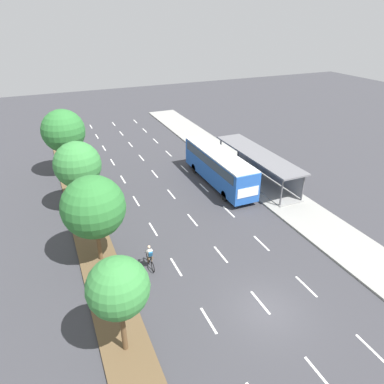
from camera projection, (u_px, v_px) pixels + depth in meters
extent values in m
plane|color=#38383D|center=(267.00, 310.00, 20.77)|extent=(140.00, 140.00, 0.00)
cube|color=brown|center=(78.00, 193.00, 34.08)|extent=(2.60, 52.00, 0.12)
cube|color=gray|center=(235.00, 164.00, 40.29)|extent=(4.50, 52.00, 0.15)
cube|color=white|center=(209.00, 320.00, 20.09)|extent=(0.14, 2.06, 0.01)
cube|color=white|center=(176.00, 267.00, 24.29)|extent=(0.14, 2.06, 0.01)
cube|color=white|center=(153.00, 229.00, 28.49)|extent=(0.14, 2.06, 0.01)
cube|color=white|center=(136.00, 201.00, 32.69)|extent=(0.14, 2.06, 0.01)
cube|color=white|center=(123.00, 179.00, 36.89)|extent=(0.14, 2.06, 0.01)
cube|color=white|center=(113.00, 162.00, 41.09)|extent=(0.14, 2.06, 0.01)
cube|color=white|center=(104.00, 148.00, 45.29)|extent=(0.14, 2.06, 0.01)
cube|color=white|center=(97.00, 136.00, 49.49)|extent=(0.14, 2.06, 0.01)
cube|color=white|center=(91.00, 127.00, 53.69)|extent=(0.14, 2.06, 0.01)
cube|color=white|center=(319.00, 374.00, 17.13)|extent=(0.14, 2.06, 0.01)
cube|color=white|center=(260.00, 302.00, 21.33)|extent=(0.14, 2.06, 0.01)
cube|color=white|center=(221.00, 254.00, 25.53)|extent=(0.14, 2.06, 0.01)
cube|color=white|center=(193.00, 220.00, 29.73)|extent=(0.14, 2.06, 0.01)
cube|color=white|center=(171.00, 194.00, 33.93)|extent=(0.14, 2.06, 0.01)
cube|color=white|center=(155.00, 174.00, 38.13)|extent=(0.14, 2.06, 0.01)
cube|color=white|center=(141.00, 158.00, 42.33)|extent=(0.14, 2.06, 0.01)
cube|color=white|center=(130.00, 144.00, 46.53)|extent=(0.14, 2.06, 0.01)
cube|color=white|center=(121.00, 133.00, 50.73)|extent=(0.14, 2.06, 0.01)
cube|color=white|center=(114.00, 124.00, 54.93)|extent=(0.14, 2.06, 0.01)
cube|color=white|center=(371.00, 349.00, 18.37)|extent=(0.14, 2.06, 0.01)
cube|color=white|center=(306.00, 286.00, 22.57)|extent=(0.14, 2.06, 0.01)
cube|color=white|center=(261.00, 243.00, 26.77)|extent=(0.14, 2.06, 0.01)
cube|color=white|center=(229.00, 212.00, 30.97)|extent=(0.14, 2.06, 0.01)
cube|color=white|center=(204.00, 188.00, 35.17)|extent=(0.14, 2.06, 0.01)
cube|color=white|center=(184.00, 169.00, 39.37)|extent=(0.14, 2.06, 0.01)
cube|color=white|center=(169.00, 153.00, 43.57)|extent=(0.14, 2.06, 0.01)
cube|color=white|center=(156.00, 141.00, 47.77)|extent=(0.14, 2.06, 0.01)
cube|color=white|center=(145.00, 130.00, 51.97)|extent=(0.14, 2.06, 0.01)
cube|color=white|center=(135.00, 121.00, 56.17)|extent=(0.14, 2.06, 0.01)
cube|color=gray|center=(256.00, 178.00, 36.67)|extent=(2.60, 12.08, 0.10)
cylinder|color=#56565B|center=(281.00, 192.00, 30.92)|extent=(0.16, 0.16, 2.60)
cylinder|color=#56565B|center=(221.00, 150.00, 40.34)|extent=(0.16, 0.16, 2.60)
cylinder|color=#56565B|center=(303.00, 187.00, 31.75)|extent=(0.16, 0.16, 2.60)
cylinder|color=#56565B|center=(238.00, 147.00, 41.17)|extent=(0.16, 0.16, 2.60)
cube|color=gray|center=(267.00, 165.00, 36.48)|extent=(0.10, 11.47, 2.34)
cube|color=slate|center=(258.00, 154.00, 35.41)|extent=(2.90, 12.48, 0.16)
cube|color=#2356B2|center=(219.00, 167.00, 35.18)|extent=(2.50, 11.20, 2.80)
cube|color=#2D3D4C|center=(219.00, 159.00, 34.79)|extent=(2.54, 10.30, 0.90)
cube|color=silver|center=(219.00, 153.00, 34.50)|extent=(2.45, 10.98, 0.12)
cube|color=#2D3D4C|center=(196.00, 146.00, 39.59)|extent=(2.25, 0.06, 1.54)
cube|color=white|center=(248.00, 192.00, 30.69)|extent=(2.12, 0.04, 0.90)
cylinder|color=black|center=(195.00, 168.00, 38.23)|extent=(0.30, 1.00, 1.00)
cylinder|color=black|center=(213.00, 165.00, 39.01)|extent=(0.30, 1.00, 1.00)
cylinder|color=black|center=(225.00, 196.00, 32.58)|extent=(0.30, 1.00, 1.00)
cylinder|color=black|center=(245.00, 191.00, 33.36)|extent=(0.30, 1.00, 1.00)
torus|color=black|center=(148.00, 258.00, 24.61)|extent=(0.06, 0.72, 0.72)
torus|color=black|center=(153.00, 267.00, 23.72)|extent=(0.06, 0.72, 0.72)
cylinder|color=black|center=(150.00, 259.00, 24.03)|extent=(0.05, 0.94, 0.05)
cylinder|color=black|center=(151.00, 262.00, 24.04)|extent=(0.05, 0.57, 0.42)
cylinder|color=black|center=(151.00, 261.00, 23.86)|extent=(0.04, 0.04, 0.40)
cube|color=black|center=(151.00, 258.00, 23.77)|extent=(0.12, 0.24, 0.06)
cylinder|color=black|center=(148.00, 252.00, 24.32)|extent=(0.46, 0.04, 0.04)
cube|color=silver|center=(150.00, 253.00, 23.77)|extent=(0.30, 0.36, 0.59)
cube|color=#23669E|center=(150.00, 254.00, 23.63)|extent=(0.26, 0.26, 0.42)
sphere|color=beige|center=(149.00, 247.00, 23.67)|extent=(0.20, 0.20, 0.20)
cylinder|color=brown|center=(149.00, 258.00, 23.88)|extent=(0.12, 0.42, 0.25)
cylinder|color=brown|center=(148.00, 260.00, 24.14)|extent=(0.10, 0.17, 0.41)
cylinder|color=brown|center=(152.00, 257.00, 23.97)|extent=(0.12, 0.42, 0.25)
cylinder|color=brown|center=(151.00, 259.00, 24.23)|extent=(0.10, 0.17, 0.41)
cylinder|color=silver|center=(146.00, 251.00, 23.86)|extent=(0.09, 0.47, 0.28)
cylinder|color=silver|center=(151.00, 250.00, 23.98)|extent=(0.09, 0.47, 0.28)
cylinder|color=brown|center=(123.00, 328.00, 17.63)|extent=(0.28, 0.28, 2.99)
sphere|color=#38843D|center=(118.00, 288.00, 16.41)|extent=(3.06, 3.06, 3.06)
cylinder|color=brown|center=(99.00, 243.00, 24.34)|extent=(0.28, 0.28, 2.62)
sphere|color=#2D7533|center=(93.00, 207.00, 23.00)|extent=(4.26, 4.26, 4.26)
cylinder|color=brown|center=(82.00, 194.00, 30.88)|extent=(0.28, 0.28, 2.62)
sphere|color=#38843D|center=(77.00, 165.00, 29.59)|extent=(3.99, 3.99, 3.99)
cylinder|color=brown|center=(68.00, 160.00, 37.21)|extent=(0.28, 0.28, 3.14)
sphere|color=#2D7533|center=(63.00, 131.00, 35.73)|extent=(4.38, 4.38, 4.38)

